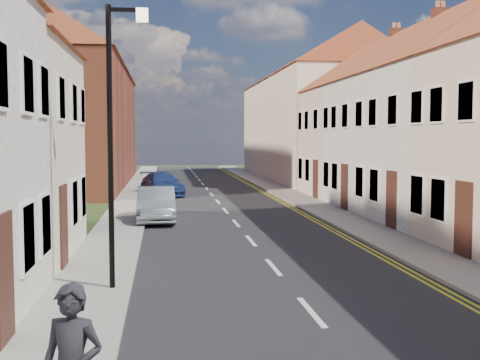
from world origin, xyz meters
TOP-DOWN VIEW (x-y plane):
  - road at (0.00, 30.00)m, footprint 7.00×90.00m
  - pavement_left at (-4.40, 30.00)m, footprint 1.80×90.00m
  - pavement_right at (4.40, 30.00)m, footprint 1.80×90.00m
  - cottage_r_pink at (9.30, 28.90)m, footprint 8.30×6.00m
  - cottage_r_white_far at (9.30, 34.30)m, footprint 8.30×5.20m
  - cottage_r_cream_far at (9.30, 39.70)m, footprint 8.30×6.00m
  - block_right_far at (9.30, 55.00)m, footprint 8.30×24.20m
  - block_left_far at (-9.30, 50.00)m, footprint 8.30×24.20m
  - lamppost at (-3.81, 20.00)m, footprint 0.88×0.15m
  - car_mid at (-3.09, 30.99)m, footprint 1.52×4.20m
  - car_far at (-2.88, 41.83)m, footprint 2.91×4.82m

SIDE VIEW (x-z plane):
  - road at x=0.00m, z-range 0.00..0.02m
  - pavement_left at x=-4.40m, z-range 0.00..0.12m
  - pavement_right at x=4.40m, z-range 0.00..0.12m
  - car_far at x=-2.88m, z-range 0.00..1.31m
  - car_mid at x=-3.09m, z-range 0.00..1.38m
  - lamppost at x=-3.81m, z-range 0.54..6.54m
  - cottage_r_pink at x=9.30m, z-range -0.03..8.97m
  - cottage_r_cream_far at x=9.30m, z-range -0.03..8.97m
  - cottage_r_white_far at x=9.30m, z-range -0.02..8.98m
  - block_right_far at x=9.30m, z-range 0.04..10.54m
  - block_left_far at x=-9.30m, z-range 0.04..10.54m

